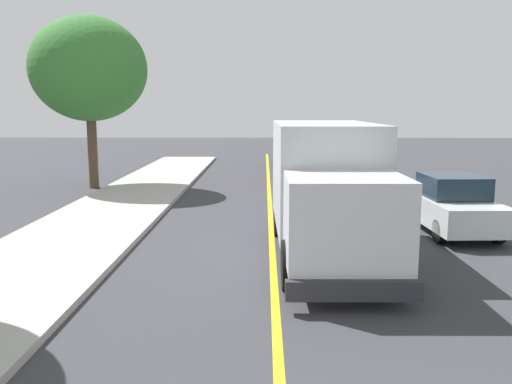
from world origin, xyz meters
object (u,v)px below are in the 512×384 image
Objects in this scene: box_truck at (327,183)px; street_tree_down_block at (89,69)px; parked_car_mid at (305,165)px; parked_car_far at (295,154)px; parked_car_near at (323,181)px; parked_van_across at (450,205)px; parked_car_furthest at (296,145)px.

street_tree_down_block is at bearing 130.27° from box_truck.
parked_car_far is (-0.12, 6.51, 0.00)m from parked_car_mid.
parked_car_near is 12.15m from parked_car_far.
parked_van_across is (3.16, -4.84, 0.00)m from parked_car_near.
parked_van_across is (3.90, 2.52, -0.97)m from box_truck.
box_truck is at bearing -90.96° from parked_car_far.
parked_car_mid is at bearing -91.53° from parked_car_furthest.
box_truck is 26.70m from parked_car_furthest.
street_tree_down_block is at bearing -167.16° from parked_car_mid.
street_tree_down_block is at bearing -122.11° from parked_car_furthest.
box_truck reaches higher than parked_car_near.
parked_car_near is 5.64m from parked_car_mid.
parked_car_near and parked_van_across have the same top height.
parked_van_across is (3.45, -10.46, 0.00)m from parked_car_mid.
parked_car_far is 0.60× the size of street_tree_down_block.
parked_car_furthest is at bearing 97.28° from parked_van_across.
street_tree_down_block is (-9.89, 3.44, 4.42)m from parked_car_near.
parked_car_near is at bearing 84.27° from box_truck.
parked_car_furthest is (0.07, 19.31, 0.00)m from parked_car_near.
parked_car_mid is at bearing 12.84° from street_tree_down_block.
parked_car_far is at bearing 91.95° from parked_car_near.
parked_car_mid is at bearing -88.94° from parked_car_far.
parked_car_far is (-0.41, 12.14, 0.00)m from parked_car_near.
box_truck is 13.03m from parked_car_mid.
parked_car_furthest is 0.60× the size of street_tree_down_block.
street_tree_down_block reaches higher than box_truck.
parked_car_mid is at bearing 108.25° from parked_van_across.
street_tree_down_block is (-9.96, -15.87, 4.42)m from parked_car_furthest.
parked_car_furthest is at bearing 88.26° from box_truck.
parked_car_mid is at bearing 88.03° from box_truck.
parked_car_near is (0.74, 7.36, -0.97)m from box_truck.
box_truck is 19.53m from parked_car_far.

